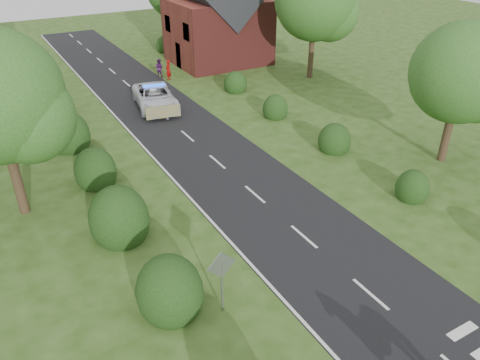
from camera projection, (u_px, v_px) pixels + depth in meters
ground at (370, 294)px, 16.90m from camera, size 120.00×120.00×0.00m
road at (194, 142)px, 28.20m from camera, size 6.00×70.00×0.02m
road_markings at (184, 162)px, 25.94m from camera, size 4.96×70.00×0.01m
hedgerow_left at (100, 182)px, 22.52m from camera, size 2.75×50.41×3.00m
hedgerow_right at (321, 134)px, 27.94m from camera, size 2.10×45.78×2.10m
tree_left_a at (3, 102)px, 18.97m from camera, size 5.74×5.60×8.38m
tree_right_a at (466, 77)px, 23.85m from camera, size 5.33×5.20×7.56m
tree_right_b at (319, 3)px, 36.62m from camera, size 6.56×6.40×9.40m
road_sign at (222, 273)px, 15.42m from camera, size 1.06×0.08×2.53m
house at (218, 20)px, 41.75m from camera, size 8.00×7.40×9.17m
police_van at (155, 97)px, 32.90m from camera, size 3.48×5.95×1.69m
pedestrian_red at (168, 70)px, 38.45m from camera, size 0.71×0.68×1.64m
pedestrian_purple at (159, 68)px, 39.18m from camera, size 0.94×0.94×1.54m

